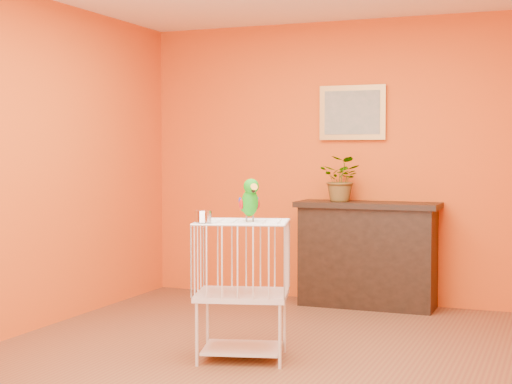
% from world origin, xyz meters
% --- Properties ---
extents(ground, '(4.50, 4.50, 0.00)m').
position_xyz_m(ground, '(0.00, 0.00, 0.00)').
color(ground, brown).
rests_on(ground, ground).
extents(room_shell, '(4.50, 4.50, 4.50)m').
position_xyz_m(room_shell, '(0.00, 0.00, 1.58)').
color(room_shell, '#D05013').
rests_on(room_shell, ground).
extents(console_cabinet, '(1.27, 0.46, 0.94)m').
position_xyz_m(console_cabinet, '(0.19, 2.03, 0.47)').
color(console_cabinet, black).
rests_on(console_cabinet, ground).
extents(potted_plant, '(0.42, 0.46, 0.32)m').
position_xyz_m(potted_plant, '(-0.04, 2.06, 1.10)').
color(potted_plant, '#26722D').
rests_on(potted_plant, console_cabinet).
extents(framed_picture, '(0.62, 0.04, 0.50)m').
position_xyz_m(framed_picture, '(0.00, 2.22, 1.75)').
color(framed_picture, '#C19045').
rests_on(framed_picture, room_shell).
extents(birdcage, '(0.70, 0.61, 0.93)m').
position_xyz_m(birdcage, '(-0.17, -0.02, 0.48)').
color(birdcage, silver).
rests_on(birdcage, ground).
extents(feed_cup, '(0.11, 0.11, 0.08)m').
position_xyz_m(feed_cup, '(-0.35, -0.23, 0.97)').
color(feed_cup, silver).
rests_on(feed_cup, birdcage).
extents(parrot, '(0.20, 0.24, 0.29)m').
position_xyz_m(parrot, '(-0.11, -0.03, 1.08)').
color(parrot, '#59544C').
rests_on(parrot, birdcage).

